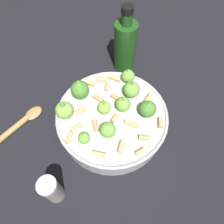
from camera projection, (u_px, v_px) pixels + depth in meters
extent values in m
plane|color=black|center=(112.00, 126.00, 0.58)|extent=(2.40, 2.40, 0.00)
cylinder|color=#B7B7BC|center=(112.00, 120.00, 0.55)|extent=(0.27, 0.27, 0.06)
torus|color=#B7B7BC|center=(112.00, 114.00, 0.52)|extent=(0.28, 0.28, 0.01)
sphere|color=#8CC64C|center=(104.00, 108.00, 0.52)|extent=(0.03, 0.03, 0.03)
cone|color=#4C8933|center=(104.00, 104.00, 0.50)|extent=(0.02, 0.02, 0.01)
sphere|color=#75B247|center=(84.00, 138.00, 0.47)|extent=(0.03, 0.03, 0.03)
cone|color=#75B247|center=(83.00, 135.00, 0.46)|extent=(0.01, 0.01, 0.01)
sphere|color=#4C8933|center=(147.00, 108.00, 0.51)|extent=(0.04, 0.04, 0.04)
cone|color=#75B247|center=(149.00, 103.00, 0.49)|extent=(0.02, 0.02, 0.02)
sphere|color=#75B247|center=(128.00, 76.00, 0.57)|extent=(0.04, 0.04, 0.04)
cone|color=#8CC64C|center=(129.00, 71.00, 0.55)|extent=(0.02, 0.02, 0.02)
sphere|color=#4C8933|center=(80.00, 90.00, 0.54)|extent=(0.05, 0.05, 0.05)
cone|color=#75B247|center=(79.00, 83.00, 0.51)|extent=(0.02, 0.02, 0.02)
sphere|color=#8CC64C|center=(65.00, 109.00, 0.51)|extent=(0.04, 0.04, 0.04)
cone|color=#609E38|center=(63.00, 104.00, 0.49)|extent=(0.02, 0.02, 0.02)
sphere|color=#75B247|center=(108.00, 130.00, 0.48)|extent=(0.04, 0.04, 0.04)
cone|color=#8CC64C|center=(108.00, 126.00, 0.46)|extent=(0.02, 0.02, 0.01)
sphere|color=#75B247|center=(132.00, 90.00, 0.54)|extent=(0.04, 0.04, 0.04)
cone|color=#609E38|center=(132.00, 84.00, 0.52)|extent=(0.02, 0.02, 0.02)
sphere|color=#75B247|center=(123.00, 104.00, 0.52)|extent=(0.04, 0.04, 0.04)
cone|color=#609E38|center=(123.00, 100.00, 0.50)|extent=(0.02, 0.02, 0.01)
cylinder|color=tan|center=(95.00, 126.00, 0.50)|extent=(0.02, 0.03, 0.01)
cylinder|color=tan|center=(160.00, 123.00, 0.51)|extent=(0.01, 0.03, 0.01)
cylinder|color=tan|center=(131.00, 124.00, 0.50)|extent=(0.03, 0.03, 0.01)
cylinder|color=tan|center=(91.00, 83.00, 0.57)|extent=(0.03, 0.02, 0.01)
cylinder|color=tan|center=(140.00, 151.00, 0.47)|extent=(0.03, 0.02, 0.01)
cylinder|color=tan|center=(76.00, 127.00, 0.50)|extent=(0.03, 0.02, 0.01)
cylinder|color=tan|center=(115.00, 78.00, 0.58)|extent=(0.04, 0.02, 0.01)
cylinder|color=tan|center=(121.00, 147.00, 0.47)|extent=(0.02, 0.03, 0.01)
cylinder|color=tan|center=(101.00, 79.00, 0.58)|extent=(0.03, 0.01, 0.01)
cylinder|color=tan|center=(144.00, 138.00, 0.48)|extent=(0.03, 0.02, 0.01)
cylinder|color=tan|center=(114.00, 118.00, 0.51)|extent=(0.02, 0.02, 0.01)
cylinder|color=tan|center=(148.00, 98.00, 0.54)|extent=(0.03, 0.03, 0.01)
cylinder|color=tan|center=(116.00, 97.00, 0.55)|extent=(0.03, 0.03, 0.01)
cylinder|color=tan|center=(98.00, 98.00, 0.54)|extent=(0.03, 0.03, 0.01)
cylinder|color=tan|center=(107.00, 86.00, 0.56)|extent=(0.02, 0.03, 0.01)
cylinder|color=tan|center=(99.00, 154.00, 0.46)|extent=(0.03, 0.02, 0.01)
cylinder|color=tan|center=(81.00, 111.00, 0.52)|extent=(0.03, 0.02, 0.01)
cylinder|color=tan|center=(69.00, 138.00, 0.48)|extent=(0.02, 0.03, 0.01)
cylinder|color=gray|center=(53.00, 191.00, 0.45)|extent=(0.04, 0.04, 0.08)
cylinder|color=silver|center=(47.00, 186.00, 0.41)|extent=(0.04, 0.04, 0.01)
cylinder|color=#1E4C19|center=(125.00, 47.00, 0.63)|extent=(0.07, 0.07, 0.16)
cylinder|color=#1E4C19|center=(127.00, 18.00, 0.55)|extent=(0.03, 0.03, 0.04)
cylinder|color=black|center=(127.00, 9.00, 0.53)|extent=(0.03, 0.03, 0.02)
cylinder|color=#B2844C|center=(3.00, 137.00, 0.55)|extent=(0.12, 0.14, 0.02)
ellipsoid|color=#B2844C|center=(34.00, 113.00, 0.59)|extent=(0.06, 0.06, 0.01)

